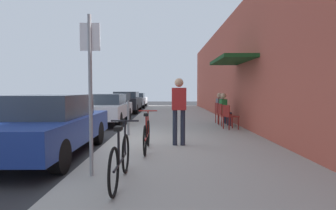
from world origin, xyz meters
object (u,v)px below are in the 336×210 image
(parked_car_1, at_px, (107,108))
(parking_meter, at_px, (128,111))
(bicycle_0, at_px, (120,160))
(parked_car_0, at_px, (48,125))
(seated_patron_1, at_px, (225,108))
(seated_patron_2, at_px, (221,107))
(pedestrian_standing, at_px, (179,106))
(street_sign, at_px, (90,83))
(cafe_chair_0, at_px, (229,115))
(parked_car_2, at_px, (127,102))
(cafe_chair_1, at_px, (223,113))
(parked_car_3, at_px, (136,100))
(bicycle_1, at_px, (147,135))
(cafe_chair_2, at_px, (219,112))

(parked_car_1, height_order, parking_meter, parking_meter)
(parking_meter, relative_size, bicycle_0, 0.77)
(parked_car_0, relative_size, seated_patron_1, 3.41)
(seated_patron_2, height_order, pedestrian_standing, pedestrian_standing)
(parking_meter, height_order, bicycle_0, parking_meter)
(street_sign, bearing_deg, parking_meter, 89.29)
(parking_meter, distance_m, cafe_chair_0, 3.66)
(bicycle_0, distance_m, seated_patron_1, 7.34)
(parked_car_2, xyz_separation_m, cafe_chair_0, (4.97, -9.05, -0.13))
(parked_car_0, height_order, pedestrian_standing, pedestrian_standing)
(parked_car_0, distance_m, seated_patron_1, 6.70)
(cafe_chair_1, bearing_deg, parked_car_1, 160.52)
(parked_car_3, height_order, cafe_chair_0, parked_car_3)
(parked_car_0, relative_size, parked_car_1, 1.00)
(pedestrian_standing, bearing_deg, parked_car_1, 118.56)
(parking_meter, bearing_deg, parked_car_1, 110.94)
(street_sign, height_order, seated_patron_1, street_sign)
(seated_patron_2, bearing_deg, bicycle_0, -111.86)
(parked_car_0, bearing_deg, cafe_chair_1, 41.77)
(parked_car_1, height_order, street_sign, street_sign)
(parking_meter, height_order, bicycle_1, parking_meter)
(bicycle_0, bearing_deg, parking_meter, 96.31)
(parked_car_0, distance_m, cafe_chair_2, 7.17)
(bicycle_1, height_order, seated_patron_2, seated_patron_2)
(street_sign, relative_size, bicycle_0, 1.52)
(bicycle_1, bearing_deg, parked_car_0, 179.17)
(parked_car_1, bearing_deg, parked_car_0, -90.00)
(parked_car_0, bearing_deg, parked_car_3, 90.00)
(cafe_chair_1, height_order, seated_patron_2, seated_patron_2)
(seated_patron_1, bearing_deg, pedestrian_standing, -117.25)
(bicycle_1, bearing_deg, parking_meter, 108.38)
(parked_car_3, height_order, street_sign, street_sign)
(parked_car_0, relative_size, bicycle_0, 2.57)
(parked_car_0, bearing_deg, parked_car_2, 90.00)
(parked_car_0, height_order, seated_patron_1, seated_patron_1)
(parked_car_2, bearing_deg, street_sign, -84.04)
(parked_car_1, bearing_deg, cafe_chair_2, -11.55)
(bicycle_1, distance_m, seated_patron_1, 5.26)
(parked_car_1, xyz_separation_m, parked_car_3, (0.00, 11.99, -0.02))
(parked_car_3, relative_size, bicycle_0, 2.57)
(parking_meter, bearing_deg, cafe_chair_0, 20.75)
(parked_car_1, relative_size, cafe_chair_1, 5.06)
(parked_car_0, distance_m, bicycle_1, 2.28)
(seated_patron_1, bearing_deg, cafe_chair_2, 94.66)
(cafe_chair_0, height_order, seated_patron_2, seated_patron_2)
(bicycle_0, xyz_separation_m, seated_patron_2, (2.99, 7.44, 0.34))
(parked_car_2, relative_size, bicycle_0, 2.57)
(parking_meter, xyz_separation_m, seated_patron_2, (3.47, 3.04, -0.07))
(street_sign, xyz_separation_m, pedestrian_standing, (1.54, 2.48, -0.52))
(bicycle_0, height_order, cafe_chair_2, bicycle_0)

